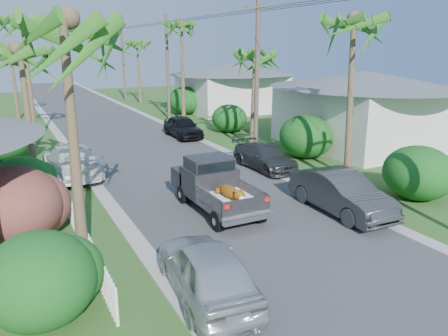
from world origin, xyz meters
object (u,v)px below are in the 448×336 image
palm_l_a (62,21)px  utility_pole_c (168,67)px  utility_pole_d (123,61)px  palm_l_d (9,45)px  palm_r_d (137,42)px  palm_l_b (20,50)px  house_right_near (362,112)px  house_right_far (231,90)px  parked_car_rm (265,157)px  parked_car_rn (341,193)px  parked_car_lf (72,161)px  palm_l_c (22,19)px  utility_pole_b (257,77)px  parked_car_ln (206,270)px  palm_r_a (357,20)px  pickup_truck (212,184)px  palm_r_c (181,23)px  palm_r_b (254,52)px  parked_car_rf (183,127)px

palm_l_a → utility_pole_c: (11.80, 25.00, -2.33)m
utility_pole_d → palm_l_d: bearing=-143.4°
palm_r_d → palm_l_b: bearing=-115.4°
house_right_near → house_right_far: bearing=90.0°
parked_car_rm → palm_l_a: bearing=-148.5°
parked_car_rn → parked_car_lf: (-8.60, 9.88, 0.01)m
palm_l_c → utility_pole_b: bearing=-37.8°
parked_car_ln → utility_pole_d: size_ratio=0.49×
palm_r_a → pickup_truck: bearing=179.9°
palm_r_c → utility_pole_b: (-0.60, -13.00, -3.51)m
utility_pole_b → utility_pole_d: same height
palm_r_b → utility_pole_b: size_ratio=0.80×
parked_car_rn → utility_pole_b: (2.00, 9.75, 3.80)m
parked_car_rn → parked_car_rm: 6.74m
palm_l_b → house_right_near: (19.80, 0.00, -3.93)m
utility_pole_c → palm_l_c: bearing=-152.7°
parked_car_ln → palm_r_b: bearing=-118.5°
utility_pole_b → house_right_near: bearing=-7.7°
palm_r_b → utility_pole_b: utility_pole_b is taller
parked_car_lf → house_right_far: (18.00, 16.87, 1.31)m
parked_car_rn → utility_pole_d: 39.98m
parked_car_ln → palm_r_a: size_ratio=0.51×
parked_car_rn → house_right_near: bearing=44.7°
utility_pole_c → utility_pole_d: (0.00, 15.00, 0.00)m
parked_car_rf → palm_l_c: size_ratio=0.48×
parked_car_rn → house_right_far: 28.38m
palm_l_a → palm_r_d: bearing=71.1°
parked_car_rf → palm_l_c: palm_l_c is taller
palm_l_a → palm_r_d: 39.12m
parked_car_ln → palm_r_c: bearing=-104.7°
parked_car_rf → utility_pole_b: (2.00, -6.73, 3.85)m
palm_r_d → parked_car_rm: bearing=-94.1°
palm_r_c → utility_pole_d: palm_r_c is taller
house_right_far → house_right_near: bearing=-90.0°
parked_car_rm → palm_l_a: size_ratio=0.54×
palm_r_c → palm_r_d: 14.07m
house_right_near → utility_pole_c: (-7.40, 16.00, 2.38)m
parked_car_ln → palm_r_b: palm_r_b is taller
house_right_near → utility_pole_b: bearing=172.3°
parked_car_rn → palm_r_a: (2.70, 2.75, 6.62)m
parked_car_ln → palm_r_d: bearing=-98.1°
parked_car_rn → palm_r_d: size_ratio=0.61×
parked_car_lf → house_right_near: house_right_near is taller
palm_r_b → palm_l_a: bearing=-136.8°
parked_car_rm → palm_l_a: palm_l_a is taller
pickup_truck → utility_pole_d: 37.69m
house_right_far → parked_car_lf: bearing=-136.9°
palm_r_a → utility_pole_d: (-0.70, 37.00, -2.82)m
palm_l_a → house_right_near: size_ratio=0.91×
pickup_truck → utility_pole_d: utility_pole_d is taller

